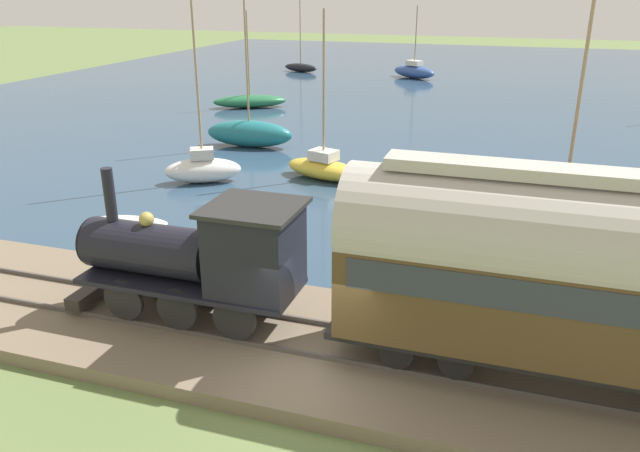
{
  "coord_description": "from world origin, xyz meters",
  "views": [
    {
      "loc": [
        -10.6,
        -3.73,
        8.16
      ],
      "look_at": [
        4.43,
        1.19,
        2.02
      ],
      "focal_mm": 35.0,
      "sensor_mm": 36.0,
      "label": 1
    }
  ],
  "objects": [
    {
      "name": "sailboat_green",
      "position": [
        29.9,
        14.75,
        0.48
      ],
      "size": [
        3.78,
        5.29,
        6.53
      ],
      "rotation": [
        0.0,
        0.0,
        0.48
      ],
      "color": "#236B42",
      "rests_on": "harbor_water"
    },
    {
      "name": "sailboat_black",
      "position": [
        49.26,
        17.89,
        0.49
      ],
      "size": [
        2.03,
        3.92,
        7.62
      ],
      "rotation": [
        0.0,
        0.0,
        -0.27
      ],
      "color": "black",
      "rests_on": "harbor_water"
    },
    {
      "name": "passenger_coach",
      "position": [
        1.41,
        -5.26,
        2.94
      ],
      "size": [
        2.4,
        10.08,
        4.51
      ],
      "color": "black",
      "rests_on": "rail_embankment"
    },
    {
      "name": "rowboat_far_out",
      "position": [
        12.58,
        -6.94,
        0.24
      ],
      "size": [
        1.66,
        2.05,
        0.45
      ],
      "rotation": [
        0.0,
        0.0,
        -0.46
      ],
      "color": "beige",
      "rests_on": "harbor_water"
    },
    {
      "name": "sailboat_yellow",
      "position": [
        15.04,
        4.5,
        0.53
      ],
      "size": [
        2.58,
        4.09,
        7.24
      ],
      "rotation": [
        0.0,
        0.0,
        -0.3
      ],
      "color": "gold",
      "rests_on": "harbor_water"
    },
    {
      "name": "steam_locomotive",
      "position": [
        1.41,
        3.14,
        2.19
      ],
      "size": [
        2.01,
        5.97,
        3.6
      ],
      "color": "black",
      "rests_on": "rail_embankment"
    },
    {
      "name": "ground_plane",
      "position": [
        0.0,
        0.0,
        0.0
      ],
      "size": [
        200.0,
        200.0,
        0.0
      ],
      "primitive_type": "plane",
      "color": "#607542"
    },
    {
      "name": "sailboat_white",
      "position": [
        12.86,
        9.35,
        0.67
      ],
      "size": [
        2.67,
        3.51,
        8.96
      ],
      "rotation": [
        0.0,
        0.0,
        0.49
      ],
      "color": "white",
      "rests_on": "harbor_water"
    },
    {
      "name": "sailboat_blue",
      "position": [
        48.31,
        6.35,
        0.65
      ],
      "size": [
        3.7,
        4.78,
        6.39
      ],
      "rotation": [
        0.0,
        0.0,
        -0.53
      ],
      "color": "#335199",
      "rests_on": "harbor_water"
    },
    {
      "name": "sailboat_red",
      "position": [
        7.71,
        -5.13,
        0.5
      ],
      "size": [
        3.76,
        4.79,
        8.88
      ],
      "rotation": [
        0.0,
        0.0,
        -0.52
      ],
      "color": "#B72D23",
      "rests_on": "harbor_water"
    },
    {
      "name": "rowboat_off_pier",
      "position": [
        7.2,
        9.33,
        0.17
      ],
      "size": [
        1.42,
        3.03,
        0.33
      ],
      "rotation": [
        0.0,
        0.0,
        0.14
      ],
      "color": "beige",
      "rests_on": "harbor_water"
    },
    {
      "name": "sailboat_teal",
      "position": [
        19.44,
        10.08,
        0.74
      ],
      "size": [
        1.9,
        4.83,
        8.79
      ],
      "rotation": [
        0.0,
        0.0,
        0.08
      ],
      "color": "#1E707A",
      "rests_on": "harbor_water"
    },
    {
      "name": "harbor_water",
      "position": [
        44.37,
        0.0,
        0.0
      ],
      "size": [
        80.0,
        80.0,
        0.01
      ],
      "color": "#2D4760",
      "rests_on": "ground"
    },
    {
      "name": "rail_embankment",
      "position": [
        1.41,
        0.0,
        0.18
      ],
      "size": [
        5.32,
        56.0,
        0.48
      ],
      "color": "#756651",
      "rests_on": "ground"
    }
  ]
}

